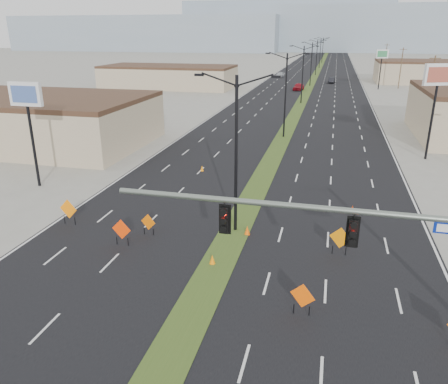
% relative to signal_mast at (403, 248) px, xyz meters
% --- Properties ---
extents(ground, '(600.00, 600.00, 0.00)m').
position_rel_signal_mast_xyz_m(ground, '(-8.56, -2.00, -4.79)').
color(ground, gray).
rests_on(ground, ground).
extents(road_surface, '(25.00, 400.00, 0.02)m').
position_rel_signal_mast_xyz_m(road_surface, '(-8.56, 98.00, -4.79)').
color(road_surface, black).
rests_on(road_surface, ground).
extents(median_strip, '(2.00, 400.00, 0.04)m').
position_rel_signal_mast_xyz_m(median_strip, '(-8.56, 98.00, -4.79)').
color(median_strip, '#364E1C').
rests_on(median_strip, ground).
extents(building_sw_far, '(30.00, 14.00, 4.50)m').
position_rel_signal_mast_xyz_m(building_sw_far, '(-40.56, 83.00, -2.54)').
color(building_sw_far, tan).
rests_on(building_sw_far, ground).
extents(mesa_west, '(180.00, 50.00, 22.00)m').
position_rel_signal_mast_xyz_m(mesa_west, '(-128.56, 278.00, 6.21)').
color(mesa_west, '#8698A7').
rests_on(mesa_west, ground).
extents(mesa_center, '(220.00, 50.00, 28.00)m').
position_rel_signal_mast_xyz_m(mesa_center, '(31.44, 298.00, 9.21)').
color(mesa_center, '#8698A7').
rests_on(mesa_center, ground).
extents(mesa_backdrop, '(140.00, 50.00, 32.00)m').
position_rel_signal_mast_xyz_m(mesa_backdrop, '(-38.56, 318.00, 11.21)').
color(mesa_backdrop, '#8698A7').
rests_on(mesa_backdrop, ground).
extents(signal_mast, '(16.30, 0.60, 8.00)m').
position_rel_signal_mast_xyz_m(signal_mast, '(0.00, 0.00, 0.00)').
color(signal_mast, slate).
rests_on(signal_mast, ground).
extents(streetlight_0, '(5.15, 0.24, 10.02)m').
position_rel_signal_mast_xyz_m(streetlight_0, '(-8.56, 10.00, 0.63)').
color(streetlight_0, black).
rests_on(streetlight_0, ground).
extents(streetlight_1, '(5.15, 0.24, 10.02)m').
position_rel_signal_mast_xyz_m(streetlight_1, '(-8.56, 38.00, 0.63)').
color(streetlight_1, black).
rests_on(streetlight_1, ground).
extents(streetlight_2, '(5.15, 0.24, 10.02)m').
position_rel_signal_mast_xyz_m(streetlight_2, '(-8.56, 66.00, 0.63)').
color(streetlight_2, black).
rests_on(streetlight_2, ground).
extents(streetlight_3, '(5.15, 0.24, 10.02)m').
position_rel_signal_mast_xyz_m(streetlight_3, '(-8.56, 94.00, 0.63)').
color(streetlight_3, black).
rests_on(streetlight_3, ground).
extents(streetlight_4, '(5.15, 0.24, 10.02)m').
position_rel_signal_mast_xyz_m(streetlight_4, '(-8.56, 122.00, 0.63)').
color(streetlight_4, black).
rests_on(streetlight_4, ground).
extents(streetlight_5, '(5.15, 0.24, 10.02)m').
position_rel_signal_mast_xyz_m(streetlight_5, '(-8.56, 150.00, 0.63)').
color(streetlight_5, black).
rests_on(streetlight_5, ground).
extents(streetlight_6, '(5.15, 0.24, 10.02)m').
position_rel_signal_mast_xyz_m(streetlight_6, '(-8.56, 178.00, 0.63)').
color(streetlight_6, black).
rests_on(streetlight_6, ground).
extents(utility_pole_1, '(1.60, 0.20, 9.00)m').
position_rel_signal_mast_xyz_m(utility_pole_1, '(11.44, 58.00, -0.12)').
color(utility_pole_1, '#4C3823').
rests_on(utility_pole_1, ground).
extents(utility_pole_2, '(1.60, 0.20, 9.00)m').
position_rel_signal_mast_xyz_m(utility_pole_2, '(11.44, 93.00, -0.12)').
color(utility_pole_2, '#4C3823').
rests_on(utility_pole_2, ground).
extents(utility_pole_3, '(1.60, 0.20, 9.00)m').
position_rel_signal_mast_xyz_m(utility_pole_3, '(11.44, 128.00, -0.12)').
color(utility_pole_3, '#4C3823').
rests_on(utility_pole_3, ground).
extents(car_left, '(2.47, 4.81, 1.57)m').
position_rel_signal_mast_xyz_m(car_left, '(-10.56, 84.90, -4.01)').
color(car_left, maroon).
rests_on(car_left, ground).
extents(car_mid, '(1.76, 4.20, 1.35)m').
position_rel_signal_mast_xyz_m(car_mid, '(-3.59, 101.40, -4.12)').
color(car_mid, black).
rests_on(car_mid, ground).
extents(car_far, '(2.38, 4.62, 1.28)m').
position_rel_signal_mast_xyz_m(car_far, '(-18.22, 113.51, -4.15)').
color(car_far, '#B3B7BD').
rests_on(car_far, ground).
extents(construction_sign_0, '(1.35, 0.22, 1.81)m').
position_rel_signal_mast_xyz_m(construction_sign_0, '(-19.72, 8.23, -3.72)').
color(construction_sign_0, orange).
rests_on(construction_sign_0, ground).
extents(construction_sign_1, '(1.06, 0.28, 1.44)m').
position_rel_signal_mast_xyz_m(construction_sign_1, '(-13.85, 7.99, -3.95)').
color(construction_sign_1, '#DC5E04').
rests_on(construction_sign_1, ground).
extents(construction_sign_2, '(1.28, 0.18, 1.72)m').
position_rel_signal_mast_xyz_m(construction_sign_2, '(-14.84, 6.24, -3.78)').
color(construction_sign_2, '#FF3A05').
rests_on(construction_sign_2, ground).
extents(construction_sign_3, '(1.16, 0.46, 1.63)m').
position_rel_signal_mast_xyz_m(construction_sign_3, '(-3.60, 1.76, -3.83)').
color(construction_sign_3, '#FF5805').
rests_on(construction_sign_3, ground).
extents(construction_sign_4, '(1.25, 0.47, 1.74)m').
position_rel_signal_mast_xyz_m(construction_sign_4, '(-1.90, 8.18, -3.76)').
color(construction_sign_4, orange).
rests_on(construction_sign_4, ground).
extents(cone_0, '(0.42, 0.42, 0.59)m').
position_rel_signal_mast_xyz_m(cone_0, '(-8.85, 5.28, -4.50)').
color(cone_0, orange).
rests_on(cone_0, ground).
extents(cone_1, '(0.49, 0.49, 0.62)m').
position_rel_signal_mast_xyz_m(cone_1, '(-7.66, 9.50, -4.48)').
color(cone_1, '#FF5B05').
rests_on(cone_1, ground).
extents(cone_2, '(0.37, 0.37, 0.61)m').
position_rel_signal_mast_xyz_m(cone_2, '(-0.96, 14.82, -4.49)').
color(cone_2, '#E73904').
rests_on(cone_2, ground).
extents(cone_3, '(0.33, 0.33, 0.54)m').
position_rel_signal_mast_xyz_m(cone_3, '(-14.40, 21.98, -4.52)').
color(cone_3, orange).
rests_on(cone_3, ground).
extents(pole_sign_west, '(2.82, 0.42, 8.65)m').
position_rel_signal_mast_xyz_m(pole_sign_west, '(-26.73, 14.69, 2.22)').
color(pole_sign_west, black).
rests_on(pole_sign_west, ground).
extents(pole_sign_east_near, '(2.98, 1.55, 9.50)m').
position_rel_signal_mast_xyz_m(pole_sign_east_near, '(6.82, 31.49, 2.96)').
color(pole_sign_east_near, black).
rests_on(pole_sign_east_near, ground).
extents(pole_sign_east_far, '(2.76, 1.32, 8.63)m').
position_rel_signal_mast_xyz_m(pole_sign_east_far, '(6.92, 90.88, 2.20)').
color(pole_sign_east_far, black).
rests_on(pole_sign_east_far, ground).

